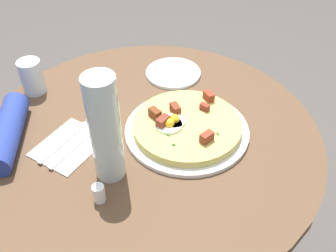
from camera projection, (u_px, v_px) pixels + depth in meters
name	position (u px, v px, depth m)	size (l,w,h in m)	color
dining_table	(151.00, 173.00, 1.16)	(0.93, 0.93, 0.73)	brown
pizza_plate	(187.00, 130.00, 1.04)	(0.34, 0.34, 0.01)	white
breakfast_pizza	(186.00, 125.00, 1.02)	(0.29, 0.29, 0.05)	tan
bread_plate	(173.00, 73.00, 1.25)	(0.18, 0.18, 0.01)	white
napkin	(70.00, 145.00, 1.00)	(0.17, 0.14, 0.00)	white
fork	(64.00, 142.00, 1.00)	(0.18, 0.01, 0.01)	silver
knife	(74.00, 147.00, 0.99)	(0.18, 0.01, 0.01)	silver
water_glass	(32.00, 77.00, 1.15)	(0.07, 0.07, 0.11)	silver
water_bottle	(105.00, 130.00, 0.84)	(0.07, 0.07, 0.28)	silver
salt_shaker	(99.00, 193.00, 0.85)	(0.03, 0.03, 0.05)	white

